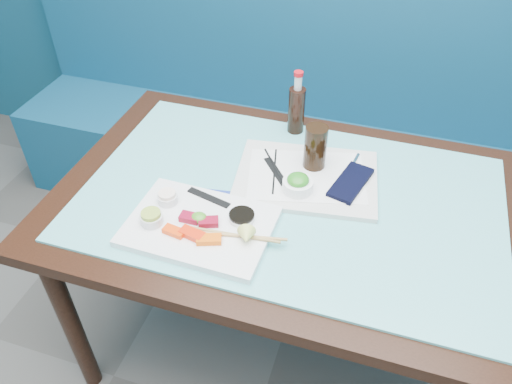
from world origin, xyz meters
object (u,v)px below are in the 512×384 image
(sashimi_plate, at_px, (200,226))
(cola_bottle_body, at_px, (296,110))
(seaweed_bowl, at_px, (298,186))
(cola_glass, at_px, (315,147))
(serving_tray, at_px, (306,178))
(dining_table, at_px, (289,218))
(booth_bench, at_px, (332,144))
(blue_napkin, at_px, (206,205))

(sashimi_plate, relative_size, cola_bottle_body, 2.43)
(seaweed_bowl, distance_m, cola_glass, 0.14)
(cola_bottle_body, bearing_deg, sashimi_plate, -103.49)
(serving_tray, distance_m, seaweed_bowl, 0.08)
(dining_table, xyz_separation_m, cola_glass, (0.04, 0.14, 0.18))
(booth_bench, height_order, seaweed_bowl, booth_bench)
(serving_tray, xyz_separation_m, cola_bottle_body, (-0.10, 0.25, 0.07))
(booth_bench, relative_size, serving_tray, 7.03)
(booth_bench, bearing_deg, cola_glass, -86.93)
(booth_bench, height_order, cola_glass, booth_bench)
(cola_bottle_body, relative_size, blue_napkin, 1.19)
(cola_glass, distance_m, cola_bottle_body, 0.23)
(booth_bench, distance_m, serving_tray, 0.85)
(seaweed_bowl, height_order, cola_bottle_body, cola_bottle_body)
(serving_tray, bearing_deg, dining_table, -114.89)
(serving_tray, relative_size, seaweed_bowl, 4.72)
(cola_glass, distance_m, blue_napkin, 0.38)
(serving_tray, distance_m, cola_glass, 0.10)
(cola_bottle_body, bearing_deg, cola_glass, -61.17)
(serving_tray, distance_m, cola_bottle_body, 0.28)
(serving_tray, bearing_deg, booth_bench, 84.16)
(sashimi_plate, xyz_separation_m, blue_napkin, (-0.02, 0.09, -0.01))
(seaweed_bowl, distance_m, blue_napkin, 0.27)
(sashimi_plate, bearing_deg, serving_tray, 53.62)
(sashimi_plate, relative_size, seaweed_bowl, 4.35)
(serving_tray, xyz_separation_m, blue_napkin, (-0.25, -0.20, -0.01))
(sashimi_plate, distance_m, serving_tray, 0.37)
(dining_table, relative_size, seaweed_bowl, 15.50)
(seaweed_bowl, bearing_deg, blue_napkin, -151.93)
(dining_table, height_order, cola_bottle_body, cola_bottle_body)
(serving_tray, relative_size, blue_napkin, 3.14)
(dining_table, height_order, blue_napkin, blue_napkin)
(dining_table, relative_size, cola_bottle_body, 8.68)
(sashimi_plate, distance_m, blue_napkin, 0.09)
(dining_table, xyz_separation_m, cola_bottle_body, (-0.07, 0.34, 0.17))
(serving_tray, bearing_deg, cola_bottle_body, 103.41)
(sashimi_plate, bearing_deg, blue_napkin, 103.86)
(serving_tray, relative_size, cola_glass, 3.00)
(serving_tray, relative_size, cola_bottle_body, 2.64)
(sashimi_plate, bearing_deg, seaweed_bowl, 46.58)
(seaweed_bowl, distance_m, cola_bottle_body, 0.34)
(serving_tray, bearing_deg, blue_napkin, -148.86)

